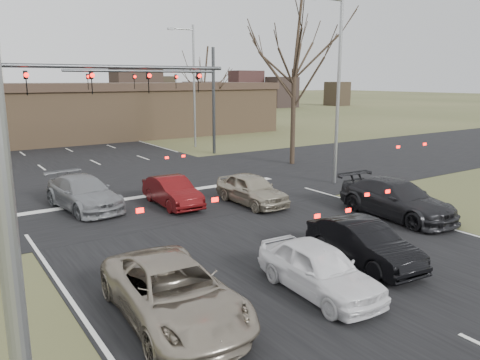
% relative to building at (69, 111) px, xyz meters
% --- Properties ---
extents(ground, '(360.00, 360.00, 0.00)m').
position_rel_building_xyz_m(ground, '(-2.00, -38.00, -2.67)').
color(ground, '#3F4625').
rests_on(ground, ground).
extents(road_main, '(14.00, 300.00, 0.02)m').
position_rel_building_xyz_m(road_main, '(-2.00, 22.00, -2.66)').
color(road_main, black).
rests_on(road_main, ground).
extents(road_cross, '(200.00, 14.00, 0.02)m').
position_rel_building_xyz_m(road_cross, '(-2.00, -23.00, -2.65)').
color(road_cross, black).
rests_on(road_cross, ground).
extents(building, '(42.40, 10.40, 5.30)m').
position_rel_building_xyz_m(building, '(0.00, 0.00, 0.00)').
color(building, brown).
rests_on(building, ground).
extents(mast_arm_near, '(12.12, 0.24, 8.00)m').
position_rel_building_xyz_m(mast_arm_near, '(-7.23, -25.00, 2.41)').
color(mast_arm_near, '#383A3D').
rests_on(mast_arm_near, ground).
extents(mast_arm_far, '(11.12, 0.24, 8.00)m').
position_rel_building_xyz_m(mast_arm_far, '(4.18, -15.00, 2.35)').
color(mast_arm_far, '#383A3D').
rests_on(mast_arm_far, ground).
extents(streetlight_left, '(2.34, 0.25, 10.00)m').
position_rel_building_xyz_m(streetlight_left, '(-10.82, -42.00, 2.92)').
color(streetlight_left, gray).
rests_on(streetlight_left, ground).
extents(streetlight_right_near, '(2.34, 0.25, 10.00)m').
position_rel_building_xyz_m(streetlight_right_near, '(6.82, -28.00, 2.92)').
color(streetlight_right_near, gray).
rests_on(streetlight_right_near, ground).
extents(streetlight_right_far, '(2.34, 0.25, 10.00)m').
position_rel_building_xyz_m(streetlight_right_far, '(7.32, -11.00, 2.92)').
color(streetlight_right_far, gray).
rests_on(streetlight_right_far, ground).
extents(tree_right_near, '(6.90, 6.90, 11.50)m').
position_rel_building_xyz_m(tree_right_near, '(9.00, -22.00, 6.23)').
color(tree_right_near, black).
rests_on(tree_right_near, ground).
extents(tree_right_far, '(5.40, 5.40, 9.00)m').
position_rel_building_xyz_m(tree_right_far, '(13.00, -3.00, 4.29)').
color(tree_right_far, black).
rests_on(tree_right_far, ground).
extents(car_silver_suv, '(2.67, 5.26, 1.42)m').
position_rel_building_xyz_m(car_silver_suv, '(-7.03, -36.68, -1.95)').
color(car_silver_suv, gray).
rests_on(car_silver_suv, ground).
extents(car_white_sedan, '(1.86, 4.13, 1.38)m').
position_rel_building_xyz_m(car_white_sedan, '(-3.14, -37.51, -1.98)').
color(car_white_sedan, white).
rests_on(car_white_sedan, ground).
extents(car_black_hatch, '(1.80, 4.20, 1.35)m').
position_rel_building_xyz_m(car_black_hatch, '(-0.58, -36.79, -1.99)').
color(car_black_hatch, black).
rests_on(car_black_hatch, ground).
extents(car_charcoal_sedan, '(2.45, 5.43, 1.54)m').
position_rel_building_xyz_m(car_charcoal_sedan, '(4.50, -34.06, -1.89)').
color(car_charcoal_sedan, black).
rests_on(car_charcoal_sedan, ground).
extents(car_grey_ahead, '(2.64, 5.21, 1.45)m').
position_rel_building_xyz_m(car_grey_ahead, '(-6.00, -25.50, -1.94)').
color(car_grey_ahead, gray).
rests_on(car_grey_ahead, ground).
extents(car_red_ahead, '(1.50, 4.03, 1.32)m').
position_rel_building_xyz_m(car_red_ahead, '(-2.50, -27.23, -2.01)').
color(car_red_ahead, '#500B0D').
rests_on(car_red_ahead, ground).
extents(car_silver_ahead, '(1.69, 4.16, 1.42)m').
position_rel_building_xyz_m(car_silver_ahead, '(0.66, -29.01, -1.96)').
color(car_silver_ahead, '#A49B85').
rests_on(car_silver_ahead, ground).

